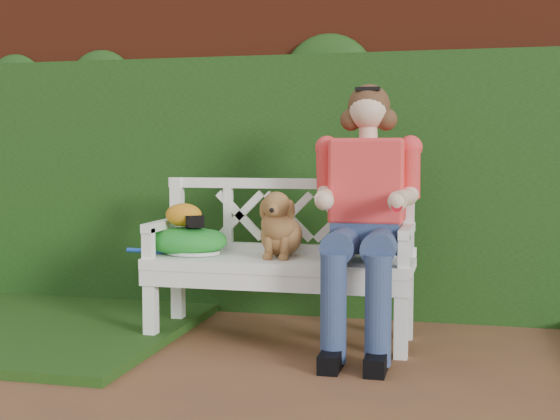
# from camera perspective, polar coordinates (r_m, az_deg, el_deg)

# --- Properties ---
(ground) EXTENTS (60.00, 60.00, 0.00)m
(ground) POSITION_cam_1_polar(r_m,az_deg,el_deg) (3.37, 4.91, -14.26)
(ground) COLOR brown
(brick_wall) EXTENTS (10.00, 0.30, 2.20)m
(brick_wall) POSITION_cam_1_polar(r_m,az_deg,el_deg) (5.08, 8.23, 4.69)
(brick_wall) COLOR #622311
(brick_wall) RESTS_ON ground
(ivy_hedge) EXTENTS (10.00, 0.18, 1.70)m
(ivy_hedge) POSITION_cam_1_polar(r_m,az_deg,el_deg) (4.86, 7.95, 1.75)
(ivy_hedge) COLOR #224E17
(ivy_hedge) RESTS_ON ground
(garden_bench) EXTENTS (1.65, 0.80, 0.48)m
(garden_bench) POSITION_cam_1_polar(r_m,az_deg,el_deg) (4.29, -0.00, -6.81)
(garden_bench) COLOR white
(garden_bench) RESTS_ON ground
(seated_woman) EXTENTS (0.81, 0.95, 1.45)m
(seated_woman) POSITION_cam_1_polar(r_m,az_deg,el_deg) (4.11, 6.60, -0.53)
(seated_woman) COLOR #FD5086
(seated_woman) RESTS_ON ground
(dog) EXTENTS (0.32, 0.39, 0.38)m
(dog) POSITION_cam_1_polar(r_m,az_deg,el_deg) (4.24, 0.02, -1.04)
(dog) COLOR brown
(dog) RESTS_ON garden_bench
(tennis_racket) EXTENTS (0.62, 0.30, 0.03)m
(tennis_racket) POSITION_cam_1_polar(r_m,az_deg,el_deg) (4.39, -6.98, -3.20)
(tennis_racket) COLOR white
(tennis_racket) RESTS_ON garden_bench
(green_bag) EXTENTS (0.59, 0.53, 0.16)m
(green_bag) POSITION_cam_1_polar(r_m,az_deg,el_deg) (4.40, -7.11, -2.31)
(green_bag) COLOR #2A871F
(green_bag) RESTS_ON garden_bench
(camera_item) EXTENTS (0.13, 0.12, 0.07)m
(camera_item) POSITION_cam_1_polar(r_m,az_deg,el_deg) (4.33, -6.52, -0.86)
(camera_item) COLOR black
(camera_item) RESTS_ON green_bag
(baseball_glove) EXTENTS (0.23, 0.18, 0.14)m
(baseball_glove) POSITION_cam_1_polar(r_m,az_deg,el_deg) (4.38, -7.35, -0.38)
(baseball_glove) COLOR #C47A16
(baseball_glove) RESTS_ON green_bag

